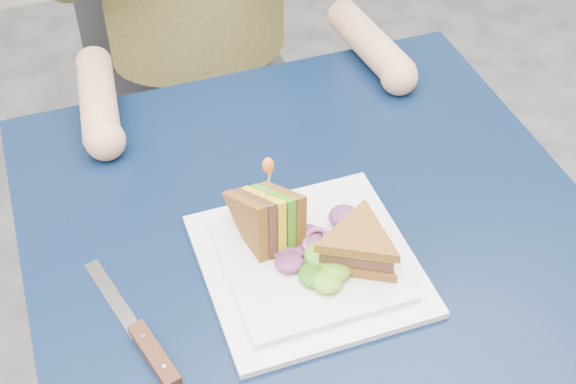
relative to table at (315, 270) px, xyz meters
name	(u,v)px	position (x,y,z in m)	size (l,w,h in m)	color
table	(315,270)	(0.00, 0.00, 0.00)	(0.75, 0.75, 0.73)	black
chair	(190,53)	(0.00, 0.73, -0.11)	(0.42, 0.40, 0.93)	#47474C
plate	(309,263)	(-0.03, -0.06, 0.09)	(0.26, 0.26, 0.02)	white
sandwich_flat	(359,246)	(0.02, -0.08, 0.12)	(0.16, 0.16, 0.05)	brown
sandwich_upright	(269,220)	(-0.07, -0.01, 0.13)	(0.09, 0.14, 0.14)	brown
fork	(233,259)	(-0.12, -0.01, 0.08)	(0.05, 0.18, 0.01)	silver
knife	(146,343)	(-0.25, -0.11, 0.09)	(0.08, 0.22, 0.02)	silver
toothpick	(269,183)	(-0.07, -0.01, 0.20)	(0.00, 0.00, 0.06)	tan
toothpick_frill	(268,166)	(-0.07, -0.01, 0.23)	(0.01, 0.01, 0.02)	orange
lettuce_spill	(310,245)	(-0.03, -0.05, 0.11)	(0.15, 0.13, 0.02)	#337A14
onion_ring	(319,243)	(-0.02, -0.05, 0.11)	(0.04, 0.04, 0.01)	#9E4C7A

